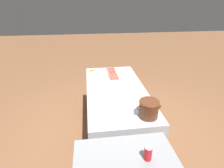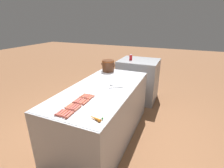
% 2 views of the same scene
% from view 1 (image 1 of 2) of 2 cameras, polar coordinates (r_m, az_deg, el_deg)
% --- Properties ---
extents(ground_plane, '(20.00, 20.00, 0.00)m').
position_cam_1_polar(ground_plane, '(3.39, 1.13, -14.64)').
color(ground_plane, brown).
extents(griddle_counter, '(0.93, 2.00, 0.87)m').
position_cam_1_polar(griddle_counter, '(3.13, 1.20, -8.55)').
color(griddle_counter, '#ADAFB5').
rests_on(griddle_counter, ground_plane).
extents(hot_dog_0, '(0.03, 0.14, 0.03)m').
position_cam_1_polar(hot_dog_0, '(3.70, 0.67, 4.80)').
color(hot_dog_0, '#C35B50').
rests_on(hot_dog_0, griddle_counter).
extents(hot_dog_1, '(0.03, 0.14, 0.03)m').
position_cam_1_polar(hot_dog_1, '(3.55, 0.99, 3.90)').
color(hot_dog_1, '#C1654B').
rests_on(hot_dog_1, griddle_counter).
extents(hot_dog_2, '(0.03, 0.14, 0.03)m').
position_cam_1_polar(hot_dog_2, '(3.42, 1.40, 2.99)').
color(hot_dog_2, '#CD644F').
rests_on(hot_dog_2, griddle_counter).
extents(hot_dog_3, '(0.03, 0.14, 0.03)m').
position_cam_1_polar(hot_dog_3, '(3.28, 1.86, 1.99)').
color(hot_dog_3, '#CB654D').
rests_on(hot_dog_3, griddle_counter).
extents(hot_dog_4, '(0.03, 0.14, 0.03)m').
position_cam_1_polar(hot_dog_4, '(3.70, 0.17, 4.76)').
color(hot_dog_4, '#C95A4A').
rests_on(hot_dog_4, griddle_counter).
extents(hot_dog_5, '(0.03, 0.14, 0.03)m').
position_cam_1_polar(hot_dog_5, '(3.56, 0.50, 3.93)').
color(hot_dog_5, '#C85F48').
rests_on(hot_dog_5, griddle_counter).
extents(hot_dog_6, '(0.03, 0.14, 0.03)m').
position_cam_1_polar(hot_dog_6, '(3.41, 0.89, 2.92)').
color(hot_dog_6, '#C95A50').
rests_on(hot_dog_6, griddle_counter).
extents(hot_dog_7, '(0.03, 0.14, 0.03)m').
position_cam_1_polar(hot_dog_7, '(3.27, 1.27, 1.94)').
color(hot_dog_7, '#C0684F').
rests_on(hot_dog_7, griddle_counter).
extents(hot_dog_8, '(0.03, 0.14, 0.03)m').
position_cam_1_polar(hot_dog_8, '(3.69, -0.36, 4.73)').
color(hot_dog_8, '#CB5F48').
rests_on(hot_dog_8, griddle_counter).
extents(hot_dog_9, '(0.03, 0.14, 0.03)m').
position_cam_1_polar(hot_dog_9, '(3.55, -0.04, 3.87)').
color(hot_dog_9, '#C45A4D').
rests_on(hot_dog_9, griddle_counter).
extents(hot_dog_10, '(0.03, 0.14, 0.03)m').
position_cam_1_polar(hot_dog_10, '(3.41, 0.23, 2.92)').
color(hot_dog_10, '#CB5F4F').
rests_on(hot_dog_10, griddle_counter).
extents(hot_dog_11, '(0.03, 0.14, 0.03)m').
position_cam_1_polar(hot_dog_11, '(3.26, 0.69, 1.86)').
color(hot_dog_11, '#BF5F50').
rests_on(hot_dog_11, griddle_counter).
extents(hot_dog_12, '(0.03, 0.14, 0.03)m').
position_cam_1_polar(hot_dog_12, '(3.69, -0.89, 4.71)').
color(hot_dog_12, '#BF5C51').
rests_on(hot_dog_12, griddle_counter).
extents(hot_dog_13, '(0.03, 0.14, 0.03)m').
position_cam_1_polar(hot_dog_13, '(3.54, -0.59, 3.83)').
color(hot_dog_13, '#C0594F').
rests_on(hot_dog_13, griddle_counter).
extents(hot_dog_14, '(0.03, 0.14, 0.03)m').
position_cam_1_polar(hot_dog_14, '(3.40, -0.28, 2.90)').
color(hot_dog_14, '#C9624C').
rests_on(hot_dog_14, griddle_counter).
extents(hot_dog_15, '(0.03, 0.14, 0.03)m').
position_cam_1_polar(hot_dog_15, '(3.26, 0.03, 1.88)').
color(hot_dog_15, '#CD6249').
rests_on(hot_dog_15, griddle_counter).
extents(hot_dog_16, '(0.03, 0.14, 0.03)m').
position_cam_1_polar(hot_dog_16, '(3.69, -1.48, 4.71)').
color(hot_dog_16, '#CB614D').
rests_on(hot_dog_16, griddle_counter).
extents(hot_dog_17, '(0.03, 0.14, 0.03)m').
position_cam_1_polar(hot_dog_17, '(3.55, -1.16, 3.84)').
color(hot_dog_17, '#C0624C').
rests_on(hot_dog_17, griddle_counter).
extents(hot_dog_18, '(0.03, 0.14, 0.03)m').
position_cam_1_polar(hot_dog_18, '(3.40, -0.92, 2.84)').
color(hot_dog_18, '#CE5F48').
rests_on(hot_dog_18, griddle_counter).
extents(hot_dog_19, '(0.03, 0.14, 0.03)m').
position_cam_1_polar(hot_dog_19, '(3.26, -0.53, 1.85)').
color(hot_dog_19, '#C5624B').
rests_on(hot_dog_19, griddle_counter).
extents(bean_pot, '(0.30, 0.24, 0.22)m').
position_cam_1_polar(bean_pot, '(2.23, 11.45, -7.40)').
color(bean_pot, '#562D19').
rests_on(bean_pot, griddle_counter).
extents(serving_spoon, '(0.24, 0.19, 0.02)m').
position_cam_1_polar(serving_spoon, '(2.80, -0.98, -2.38)').
color(serving_spoon, '#B7B7BC').
rests_on(serving_spoon, griddle_counter).
extents(carrot, '(0.18, 0.08, 0.03)m').
position_cam_1_polar(carrot, '(3.62, -5.69, 4.24)').
color(carrot, orange).
rests_on(carrot, griddle_counter).
extents(soda_can, '(0.07, 0.07, 0.12)m').
position_cam_1_polar(soda_can, '(1.62, 11.21, -20.49)').
color(soda_can, red).
rests_on(soda_can, back_cabinet).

